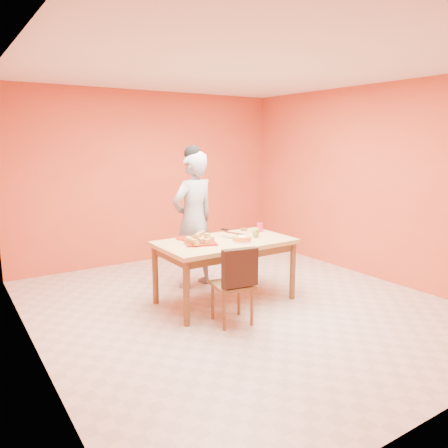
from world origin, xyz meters
TOP-DOWN VIEW (x-y plane):
  - floor at (0.00, 0.00)m, footprint 5.00×5.00m
  - ceiling at (0.00, 0.00)m, footprint 5.00×5.00m
  - wall_back at (0.00, 2.50)m, footprint 4.50×0.00m
  - wall_left at (-2.25, 0.00)m, footprint 0.00×5.00m
  - wall_right at (2.25, 0.00)m, footprint 0.00×5.00m
  - dining_table at (-0.07, 0.22)m, footprint 1.60×0.90m
  - dining_chair at (-0.36, -0.37)m, footprint 0.46×0.52m
  - pastry_pile at (-0.39, 0.26)m, footprint 0.31×0.31m
  - person at (-0.10, 0.93)m, footprint 0.73×0.56m
  - pastry_platter at (-0.39, 0.26)m, footprint 0.45×0.45m
  - red_dinner_plate at (-0.42, 0.56)m, footprint 0.31×0.31m
  - white_cake_plate at (0.06, 0.06)m, footprint 0.32×0.32m
  - sponge_cake at (0.06, 0.06)m, footprint 0.29×0.29m
  - cake_server at (0.07, 0.24)m, footprint 0.15×0.29m
  - egg_ornament at (0.35, 0.16)m, footprint 0.10×0.09m
  - magenta_glass at (0.60, 0.41)m, footprint 0.10×0.10m
  - checker_tin at (0.47, 0.57)m, footprint 0.11×0.11m

SIDE VIEW (x-z plane):
  - floor at x=0.00m, z-range 0.00..0.00m
  - dining_chair at x=-0.36m, z-range 0.02..0.88m
  - dining_table at x=-0.07m, z-range 0.29..1.05m
  - white_cake_plate at x=0.06m, z-range 0.76..0.77m
  - red_dinner_plate at x=-0.42m, z-range 0.76..0.77m
  - pastry_platter at x=-0.39m, z-range 0.76..0.78m
  - checker_tin at x=0.47m, z-range 0.76..0.79m
  - sponge_cake at x=0.06m, z-range 0.77..0.82m
  - magenta_glass at x=0.60m, z-range 0.76..0.87m
  - egg_ornament at x=0.35m, z-range 0.76..0.88m
  - cake_server at x=0.07m, z-range 0.83..0.83m
  - pastry_pile at x=-0.39m, z-range 0.78..0.88m
  - person at x=-0.10m, z-range 0.00..1.80m
  - wall_back at x=0.00m, z-range -0.90..3.60m
  - wall_left at x=-2.25m, z-range -1.15..3.85m
  - wall_right at x=2.25m, z-range -1.15..3.85m
  - ceiling at x=0.00m, z-range 2.70..2.70m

